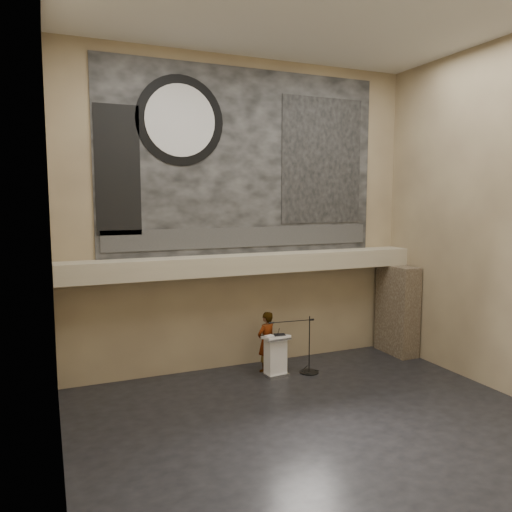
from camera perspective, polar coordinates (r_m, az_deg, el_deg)
name	(u,v)px	position (r m, az deg, el deg)	size (l,w,h in m)	color
floor	(314,421)	(11.27, 6.69, -18.18)	(10.00, 10.00, 0.00)	black
ceiling	(320,2)	(10.92, 7.36, 26.83)	(10.00, 10.00, 0.00)	silver
wall_back	(245,215)	(13.86, -1.29, 4.67)	(10.00, 0.02, 8.50)	#77654B
wall_front	(471,234)	(7.08, 23.39, 2.29)	(10.00, 0.02, 8.50)	#77654B
wall_left	(53,227)	(8.88, -22.23, 3.11)	(0.02, 8.00, 8.50)	#77654B
wall_right	(497,218)	(13.46, 25.84, 3.96)	(0.02, 8.00, 8.50)	#77654B
soffit	(250,264)	(13.59, -0.66, -0.87)	(10.00, 0.80, 0.50)	tan
sprinkler_left	(194,278)	(13.07, -7.08, -2.46)	(0.04, 0.04, 0.06)	#B2893D
sprinkler_right	(312,270)	(14.41, 6.43, -1.61)	(0.04, 0.04, 0.06)	#B2893D
banner	(245,162)	(13.86, -1.26, 10.67)	(8.00, 0.05, 5.00)	black
banner_text_strip	(246,237)	(13.83, -1.18, 2.17)	(7.76, 0.02, 0.55)	#2E2E2E
banner_clock_rim	(180,121)	(13.37, -8.65, 15.06)	(2.30, 2.30, 0.02)	black
banner_clock_face	(180,120)	(13.35, -8.63, 15.07)	(1.84, 1.84, 0.02)	silver
banner_building_print	(322,161)	(14.88, 7.57, 10.72)	(2.60, 0.02, 3.60)	black
banner_brick_print	(118,171)	(12.93, -15.52, 9.39)	(1.10, 0.02, 3.20)	black
stone_pier	(397,310)	(15.85, 15.84, -5.92)	(0.60, 1.40, 2.70)	#423628
lectern	(276,356)	(13.54, 2.24, -11.31)	(0.71, 0.54, 1.13)	silver
binder	(280,335)	(13.38, 2.72, -9.01)	(0.29, 0.23, 0.04)	black
papers	(271,336)	(13.32, 1.78, -9.15)	(0.23, 0.32, 0.01)	silver
speaker_person	(266,342)	(13.79, 1.18, -9.76)	(0.61, 0.40, 1.66)	white
mic_stand	(308,365)	(13.93, 5.94, -12.24)	(1.41, 0.52, 1.57)	black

